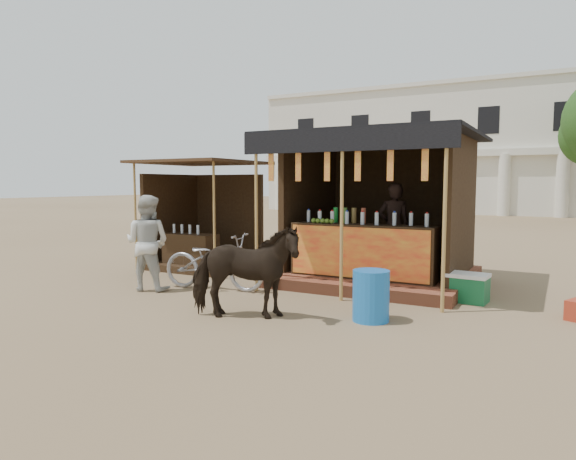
% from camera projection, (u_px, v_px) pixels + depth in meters
% --- Properties ---
extents(ground, '(120.00, 120.00, 0.00)m').
position_uv_depth(ground, '(236.00, 315.00, 7.40)').
color(ground, '#846B4C').
rests_on(ground, ground).
extents(main_stall, '(3.60, 3.61, 2.78)m').
position_uv_depth(main_stall, '(378.00, 229.00, 9.78)').
color(main_stall, brown).
rests_on(main_stall, ground).
extents(secondary_stall, '(2.40, 2.40, 2.38)m').
position_uv_depth(secondary_stall, '(200.00, 229.00, 11.66)').
color(secondary_stall, '#332312').
rests_on(secondary_stall, ground).
extents(cow, '(1.71, 1.28, 1.32)m').
position_uv_depth(cow, '(244.00, 272.00, 7.12)').
color(cow, black).
rests_on(cow, ground).
extents(motorbike, '(2.00, 0.98, 1.01)m').
position_uv_depth(motorbike, '(214.00, 262.00, 9.12)').
color(motorbike, '#9899A0').
rests_on(motorbike, ground).
extents(bystander, '(0.95, 0.81, 1.69)m').
position_uv_depth(bystander, '(147.00, 243.00, 9.05)').
color(bystander, beige).
rests_on(bystander, ground).
extents(blue_barrel, '(0.61, 0.61, 0.71)m').
position_uv_depth(blue_barrel, '(371.00, 296.00, 7.03)').
color(blue_barrel, blue).
rests_on(blue_barrel, ground).
extents(cooler, '(0.68, 0.50, 0.46)m').
position_uv_depth(cooler, '(467.00, 287.00, 8.19)').
color(cooler, '#166636').
rests_on(cooler, ground).
extents(background_building, '(26.00, 7.45, 8.18)m').
position_uv_depth(background_building, '(463.00, 152.00, 34.25)').
color(background_building, silver).
rests_on(background_building, ground).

